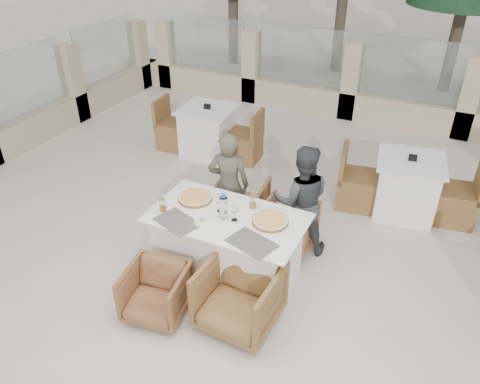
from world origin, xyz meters
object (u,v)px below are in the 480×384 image
at_px(pizza_left, 195,198).
at_px(wine_glass_centre, 220,204).
at_px(dining_table, 228,246).
at_px(armchair_far_left, 242,200).
at_px(water_bottle, 224,206).
at_px(olive_dish, 201,221).
at_px(diner_left, 229,185).
at_px(pizza_right, 270,221).
at_px(diner_right, 301,201).
at_px(wine_glass_near, 234,213).
at_px(beer_glass_right, 253,202).
at_px(armchair_near_right, 239,296).
at_px(armchair_far_right, 288,226).
at_px(bg_table_a, 208,131).
at_px(bg_table_b, 406,187).
at_px(armchair_near_left, 156,292).
at_px(beer_glass_left, 162,205).

distance_m(pizza_left, wine_glass_centre, 0.36).
bearing_deg(dining_table, armchair_far_left, 107.61).
bearing_deg(water_bottle, olive_dish, -134.14).
relative_size(wine_glass_centre, diner_left, 0.14).
bearing_deg(wine_glass_centre, pizza_right, 4.35).
bearing_deg(diner_right, diner_left, -19.40).
xyz_separation_m(wine_glass_near, beer_glass_right, (0.07, 0.29, -0.02)).
relative_size(pizza_left, wine_glass_centre, 2.01).
relative_size(water_bottle, armchair_near_right, 0.40).
height_order(water_bottle, olive_dish, water_bottle).
relative_size(wine_glass_centre, wine_glass_near, 1.00).
relative_size(pizza_right, olive_dish, 3.36).
distance_m(armchair_far_right, bg_table_a, 2.63).
xyz_separation_m(wine_glass_near, armchair_far_right, (0.31, 0.78, -0.58)).
xyz_separation_m(pizza_right, wine_glass_near, (-0.34, -0.12, 0.07)).
bearing_deg(armchair_far_left, bg_table_a, -54.49).
xyz_separation_m(beer_glass_right, armchair_far_left, (-0.49, 0.75, -0.56)).
bearing_deg(wine_glass_centre, beer_glass_right, 37.69).
bearing_deg(water_bottle, bg_table_b, 54.20).
distance_m(pizza_left, armchair_far_right, 1.18).
bearing_deg(pizza_right, armchair_far_right, 93.03).
relative_size(armchair_far_left, armchair_far_right, 1.00).
height_order(wine_glass_centre, armchair_near_right, wine_glass_centre).
relative_size(armchair_near_left, diner_left, 0.45).
distance_m(bg_table_a, bg_table_b, 3.14).
xyz_separation_m(pizza_left, bg_table_b, (1.97, 1.95, -0.41)).
xyz_separation_m(armchair_far_left, bg_table_b, (1.84, 1.07, 0.10)).
distance_m(olive_dish, armchair_near_right, 0.83).
xyz_separation_m(diner_right, bg_table_b, (0.98, 1.32, -0.28)).
height_order(wine_glass_centre, beer_glass_left, wine_glass_centre).
relative_size(armchair_far_right, diner_right, 0.46).
bearing_deg(pizza_right, beer_glass_right, 147.62).
height_order(water_bottle, bg_table_b, water_bottle).
height_order(wine_glass_centre, olive_dish, wine_glass_centre).
relative_size(diner_right, bg_table_a, 0.82).
relative_size(beer_glass_left, armchair_far_left, 0.23).
xyz_separation_m(dining_table, bg_table_a, (-1.61, 2.45, 0.00)).
distance_m(armchair_far_left, diner_right, 0.97).
height_order(wine_glass_near, olive_dish, wine_glass_near).
bearing_deg(water_bottle, beer_glass_left, -166.16).
relative_size(wine_glass_centre, armchair_near_right, 0.25).
height_order(pizza_right, wine_glass_near, wine_glass_near).
relative_size(wine_glass_centre, armchair_near_left, 0.31).
relative_size(beer_glass_right, armchair_near_left, 0.24).
relative_size(armchair_far_left, diner_right, 0.46).
xyz_separation_m(water_bottle, armchair_far_left, (-0.30, 1.05, -0.63)).
distance_m(beer_glass_right, bg_table_b, 2.31).
xyz_separation_m(armchair_far_right, diner_left, (-0.75, -0.04, 0.38)).
distance_m(water_bottle, bg_table_b, 2.67).
distance_m(pizza_right, armchair_far_left, 1.29).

